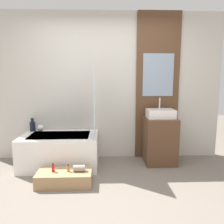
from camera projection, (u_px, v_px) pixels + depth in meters
name	position (u px, v px, depth m)	size (l,w,h in m)	color
ground_plane	(106.00, 204.00, 2.56)	(12.00, 12.00, 0.00)	slate
wall_tiled_back	(105.00, 87.00, 3.92)	(4.20, 0.06, 2.60)	beige
wall_wood_accent	(158.00, 86.00, 3.90)	(0.77, 0.04, 2.60)	brown
bathtub	(60.00, 150.00, 3.63)	(1.24, 0.76, 0.54)	white
glass_shower_screen	(95.00, 99.00, 3.38)	(0.01, 0.45, 1.21)	silver
wooden_step_bench	(64.00, 178.00, 3.02)	(0.75, 0.36, 0.19)	#A87F56
vanity_cabinet	(160.00, 140.00, 3.77)	(0.52, 0.51, 0.79)	brown
sink	(161.00, 114.00, 3.70)	(0.46, 0.31, 0.34)	white
vase_tall_dark	(33.00, 126.00, 3.83)	(0.09, 0.09, 0.23)	black
vase_round_light	(40.00, 128.00, 3.84)	(0.11, 0.11, 0.11)	silver
bottle_soap_primary	(53.00, 168.00, 2.99)	(0.04, 0.04, 0.12)	red
bottle_soap_secondary	(68.00, 168.00, 3.00)	(0.04, 0.04, 0.10)	#B2752D
towel_roll	(79.00, 168.00, 3.01)	(0.09, 0.09, 0.16)	gray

